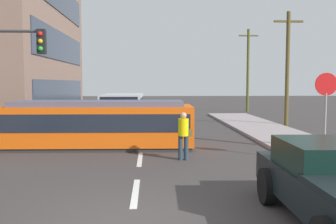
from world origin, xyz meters
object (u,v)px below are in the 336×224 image
city_bus (123,107)px  parked_sedan_mid (40,123)px  pedestrian_crossing (184,133)px  stop_sign (326,98)px  streetcar_tram (100,123)px  traffic_light_mast (0,66)px  utility_pole_far (248,69)px  parked_sedan_far (73,112)px  utility_pole_mid (287,67)px  parked_sedan_furthest (89,107)px

city_bus → parked_sedan_mid: (-3.92, -5.11, -0.48)m
pedestrian_crossing → stop_sign: bearing=-7.3°
streetcar_tram → traffic_light_mast: size_ratio=1.66×
parked_sedan_mid → utility_pole_far: 21.44m
streetcar_tram → parked_sedan_mid: bearing=132.4°
parked_sedan_mid → utility_pole_far: utility_pole_far is taller
utility_pole_far → stop_sign: bearing=-98.2°
traffic_light_mast → pedestrian_crossing: bearing=-2.8°
stop_sign → utility_pole_far: utility_pole_far is taller
pedestrian_crossing → utility_pole_far: size_ratio=0.22×
stop_sign → utility_pole_far: bearing=81.8°
pedestrian_crossing → parked_sedan_far: (-6.55, 13.51, -0.32)m
parked_sedan_far → streetcar_tram: bearing=-73.1°
pedestrian_crossing → utility_pole_mid: utility_pole_mid is taller
parked_sedan_mid → parked_sedan_furthest: bearing=87.6°
utility_pole_mid → streetcar_tram: bearing=-145.8°
pedestrian_crossing → parked_sedan_far: 15.02m
parked_sedan_mid → parked_sedan_far: (0.34, 6.81, -0.00)m
streetcar_tram → utility_pole_mid: size_ratio=1.10×
parked_sedan_mid → stop_sign: 13.80m
stop_sign → utility_pole_mid: bearing=76.3°
parked_sedan_mid → utility_pole_far: bearing=45.5°
streetcar_tram → utility_pole_mid: utility_pole_mid is taller
city_bus → utility_pole_far: size_ratio=0.66×
streetcar_tram → utility_pole_far: bearing=59.5°
parked_sedan_furthest → traffic_light_mast: (0.07, -18.71, 2.65)m
stop_sign → traffic_light_mast: traffic_light_mast is taller
city_bus → parked_sedan_mid: 6.46m
pedestrian_crossing → parked_sedan_mid: pedestrian_crossing is taller
parked_sedan_far → traffic_light_mast: bearing=-88.9°
parked_sedan_mid → stop_sign: stop_sign is taller
parked_sedan_mid → stop_sign: bearing=-32.2°
city_bus → traffic_light_mast: traffic_light_mast is taller
utility_pole_mid → stop_sign: bearing=-103.7°
stop_sign → parked_sedan_mid: bearing=147.8°
parked_sedan_furthest → utility_pole_mid: utility_pole_mid is taller
city_bus → utility_pole_far: 15.08m
city_bus → stop_sign: bearing=-58.2°
parked_sedan_mid → traffic_light_mast: traffic_light_mast is taller
pedestrian_crossing → traffic_light_mast: (-6.30, 0.30, 2.33)m
city_bus → parked_sedan_mid: bearing=-127.5°
pedestrian_crossing → traffic_light_mast: size_ratio=0.36×
city_bus → traffic_light_mast: bearing=-106.1°
parked_sedan_furthest → city_bus: bearing=-64.7°
utility_pole_mid → parked_sedan_furthest: bearing=146.3°
utility_pole_mid → pedestrian_crossing: bearing=-126.3°
parked_sedan_furthest → stop_sign: stop_sign is taller
streetcar_tram → parked_sedan_mid: 5.38m
parked_sedan_far → traffic_light_mast: traffic_light_mast is taller
pedestrian_crossing → parked_sedan_furthest: size_ratio=0.39×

